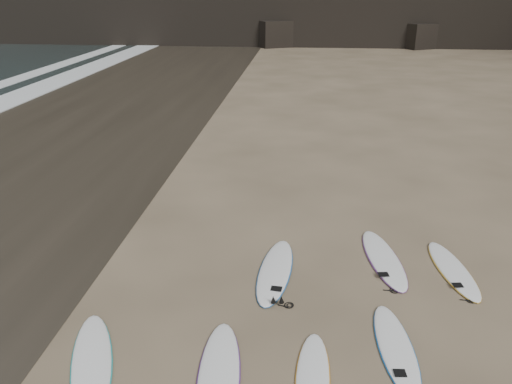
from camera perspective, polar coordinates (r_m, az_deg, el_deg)
ground at (r=9.41m, az=21.97°, el=-17.72°), size 240.00×240.00×0.00m
wet_sand at (r=20.58m, az=-24.90°, el=4.09°), size 12.00×200.00×0.01m
surfboard_0 at (r=8.50m, az=-4.29°, el=-20.36°), size 0.91×2.80×0.10m
surfboard_1 at (r=8.54m, az=6.50°, el=-20.36°), size 0.62×2.23×0.08m
surfboard_2 at (r=9.35m, az=15.68°, el=-16.68°), size 0.74×2.44×0.09m
surfboard_5 at (r=11.06m, az=2.21°, el=-8.92°), size 0.91×2.82×0.10m
surfboard_6 at (r=11.86m, az=14.37°, el=-7.35°), size 1.05×2.81×0.10m
surfboard_7 at (r=11.91m, az=21.57°, el=-8.20°), size 0.92×2.56×0.09m
surfboard_11 at (r=9.15m, az=-18.27°, el=-18.00°), size 1.55×2.71×0.10m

